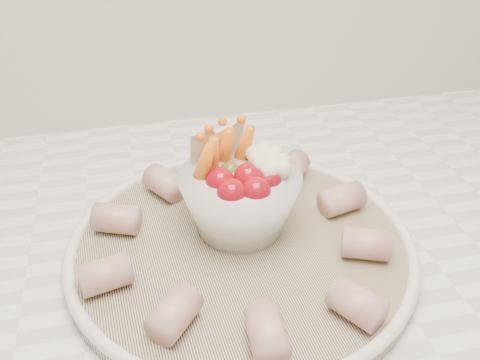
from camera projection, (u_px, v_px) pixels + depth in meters
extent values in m
cube|color=white|center=(89.00, 283.00, 0.54)|extent=(2.04, 0.62, 0.04)
cylinder|color=navy|center=(241.00, 249.00, 0.54)|extent=(0.37, 0.37, 0.01)
torus|color=white|center=(241.00, 243.00, 0.53)|extent=(0.35, 0.35, 0.01)
sphere|color=maroon|center=(232.00, 193.00, 0.50)|extent=(0.03, 0.03, 0.03)
sphere|color=maroon|center=(256.00, 192.00, 0.50)|extent=(0.03, 0.03, 0.03)
sphere|color=maroon|center=(267.00, 180.00, 0.52)|extent=(0.03, 0.03, 0.03)
sphere|color=maroon|center=(220.00, 182.00, 0.51)|extent=(0.03, 0.03, 0.03)
sphere|color=maroon|center=(248.00, 177.00, 0.52)|extent=(0.03, 0.03, 0.03)
sphere|color=maroon|center=(262.00, 170.00, 0.53)|extent=(0.03, 0.03, 0.03)
sphere|color=#446120|center=(230.00, 172.00, 0.53)|extent=(0.02, 0.02, 0.02)
cone|color=orange|center=(212.00, 161.00, 0.53)|extent=(0.02, 0.04, 0.07)
cone|color=orange|center=(225.00, 152.00, 0.54)|extent=(0.03, 0.04, 0.07)
cone|color=orange|center=(243.00, 150.00, 0.55)|extent=(0.03, 0.04, 0.07)
cone|color=orange|center=(203.00, 170.00, 0.51)|extent=(0.04, 0.04, 0.07)
sphere|color=white|center=(264.00, 162.00, 0.54)|extent=(0.03, 0.03, 0.03)
sphere|color=white|center=(273.00, 173.00, 0.52)|extent=(0.03, 0.03, 0.03)
cube|color=beige|center=(211.00, 150.00, 0.54)|extent=(0.05, 0.02, 0.05)
cube|color=beige|center=(228.00, 144.00, 0.55)|extent=(0.04, 0.04, 0.05)
cylinder|color=#AB4E4F|center=(342.00, 199.00, 0.57)|extent=(0.05, 0.04, 0.03)
cylinder|color=#AB4E4F|center=(291.00, 169.00, 0.62)|extent=(0.05, 0.05, 0.03)
cylinder|color=#AB4E4F|center=(223.00, 160.00, 0.64)|extent=(0.03, 0.05, 0.03)
cylinder|color=#AB4E4F|center=(165.00, 183.00, 0.60)|extent=(0.05, 0.05, 0.03)
cylinder|color=#AB4E4F|center=(116.00, 219.00, 0.54)|extent=(0.05, 0.04, 0.03)
cylinder|color=#AB4E4F|center=(105.00, 275.00, 0.47)|extent=(0.05, 0.04, 0.03)
cylinder|color=#AB4E4F|center=(174.00, 314.00, 0.44)|extent=(0.05, 0.05, 0.03)
cylinder|color=#AB4E4F|center=(267.00, 333.00, 0.42)|extent=(0.03, 0.05, 0.03)
cylinder|color=#AB4E4F|center=(357.00, 304.00, 0.45)|extent=(0.05, 0.05, 0.03)
cylinder|color=#AB4E4F|center=(366.00, 244.00, 0.51)|extent=(0.05, 0.04, 0.03)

